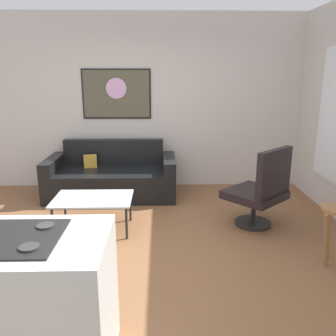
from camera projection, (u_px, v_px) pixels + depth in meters
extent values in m
cube|color=brown|center=(134.00, 255.00, 3.75)|extent=(6.40, 6.40, 0.04)
cube|color=beige|center=(142.00, 103.00, 5.72)|extent=(6.40, 0.05, 2.80)
cube|color=black|center=(112.00, 183.00, 5.47)|extent=(1.61, 0.92, 0.42)
cube|color=black|center=(114.00, 152.00, 5.73)|extent=(1.60, 0.16, 0.41)
cube|color=black|center=(54.00, 177.00, 5.42)|extent=(0.18, 0.92, 0.62)
cube|color=black|center=(169.00, 176.00, 5.46)|extent=(0.18, 0.92, 0.62)
cube|color=gold|center=(90.00, 161.00, 5.54)|extent=(0.22, 0.14, 0.20)
cube|color=silver|center=(93.00, 199.00, 4.21)|extent=(0.94, 0.63, 0.02)
cylinder|color=#232326|center=(53.00, 224.00, 4.00)|extent=(0.03, 0.03, 0.39)
cylinder|color=#232326|center=(126.00, 223.00, 4.02)|extent=(0.03, 0.03, 0.39)
cylinder|color=#232326|center=(65.00, 207.00, 4.51)|extent=(0.03, 0.03, 0.39)
cylinder|color=#232326|center=(130.00, 206.00, 4.53)|extent=(0.03, 0.03, 0.39)
cylinder|color=black|center=(253.00, 223.00, 4.45)|extent=(0.45, 0.45, 0.04)
cylinder|color=black|center=(254.00, 208.00, 4.40)|extent=(0.06, 0.06, 0.37)
cube|color=black|center=(255.00, 194.00, 4.35)|extent=(0.89, 0.89, 0.10)
cube|color=black|center=(274.00, 173.00, 4.09)|extent=(0.53, 0.49, 0.56)
cylinder|color=olive|center=(328.00, 232.00, 3.60)|extent=(0.04, 0.13, 0.56)
cylinder|color=olive|center=(326.00, 241.00, 3.40)|extent=(0.13, 0.10, 0.56)
cube|color=black|center=(9.00, 238.00, 2.04)|extent=(0.60, 0.52, 0.01)
cylinder|color=#2D2D2D|center=(29.00, 247.00, 1.90)|extent=(0.11, 0.11, 0.01)
cylinder|color=#2D2D2D|center=(45.00, 226.00, 2.17)|extent=(0.11, 0.11, 0.01)
cube|color=black|center=(117.00, 94.00, 5.64)|extent=(1.10, 0.01, 0.79)
cube|color=brown|center=(117.00, 94.00, 5.63)|extent=(1.05, 0.02, 0.74)
cylinder|color=#E2A3D8|center=(116.00, 88.00, 5.59)|extent=(0.33, 0.01, 0.33)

